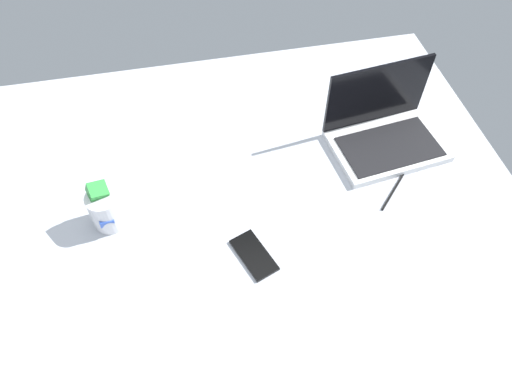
# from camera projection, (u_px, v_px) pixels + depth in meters

# --- Properties ---
(bed_mattress) EXTENTS (1.80, 1.40, 0.18)m
(bed_mattress) POSITION_uv_depth(u_px,v_px,m) (210.00, 239.00, 1.38)
(bed_mattress) COLOR #B7BCC6
(bed_mattress) RESTS_ON ground
(laptop) EXTENTS (0.36, 0.27, 0.23)m
(laptop) POSITION_uv_depth(u_px,v_px,m) (384.00, 131.00, 1.46)
(laptop) COLOR silver
(laptop) RESTS_ON bed_mattress
(snack_cup) EXTENTS (0.09, 0.10, 0.14)m
(snack_cup) POSITION_uv_depth(u_px,v_px,m) (106.00, 208.00, 1.26)
(snack_cup) COLOR silver
(snack_cup) RESTS_ON bed_mattress
(cell_phone) EXTENTS (0.11, 0.16, 0.01)m
(cell_phone) POSITION_uv_depth(u_px,v_px,m) (254.00, 255.00, 1.24)
(cell_phone) COLOR black
(cell_phone) RESTS_ON bed_mattress
(charger_cable) EXTENTS (0.12, 0.13, 0.01)m
(charger_cable) POSITION_uv_depth(u_px,v_px,m) (395.00, 190.00, 1.37)
(charger_cable) COLOR black
(charger_cable) RESTS_ON bed_mattress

